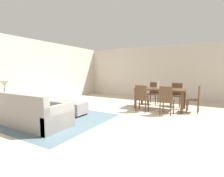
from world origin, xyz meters
TOP-DOWN VIEW (x-y plane):
  - ground_plane at (0.00, 0.00)m, footprint 10.80×10.80m
  - wall_back at (0.00, 5.00)m, footprint 9.00×0.12m
  - wall_left at (-4.50, 0.50)m, footprint 0.12×11.00m
  - area_rug at (-2.07, -0.50)m, footprint 3.00×2.80m
  - couch at (-2.09, -1.19)m, footprint 2.02×0.92m
  - ottoman_table at (-2.05, 0.14)m, footprint 1.17×0.55m
  - side_table at (-3.39, -1.12)m, footprint 0.40×0.40m
  - table_lamp at (-3.39, -1.12)m, footprint 0.26×0.26m
  - dining_table at (0.32, 2.40)m, footprint 1.75×0.86m
  - dining_chair_near_left at (-0.11, 1.64)m, footprint 0.40×0.40m
  - dining_chair_near_right at (0.73, 1.60)m, footprint 0.43×0.43m
  - dining_chair_far_left at (-0.13, 3.21)m, footprint 0.43×0.43m
  - dining_chair_far_right at (0.79, 3.21)m, footprint 0.41×0.41m
  - dining_chair_head_east at (1.53, 2.40)m, footprint 0.42×0.42m
  - vase_centerpiece at (0.25, 2.41)m, footprint 0.09×0.09m

SIDE VIEW (x-z plane):
  - ground_plane at x=0.00m, z-range 0.00..0.00m
  - area_rug at x=-2.07m, z-range 0.00..0.01m
  - ottoman_table at x=-2.05m, z-range 0.03..0.44m
  - couch at x=-2.09m, z-range -0.14..0.72m
  - side_table at x=-3.39m, z-range 0.17..0.77m
  - dining_chair_near_left at x=-0.11m, z-range 0.06..0.98m
  - dining_chair_near_right at x=0.73m, z-range 0.06..0.98m
  - dining_chair_far_left at x=-0.13m, z-range 0.06..0.98m
  - dining_chair_far_right at x=0.79m, z-range 0.06..0.98m
  - dining_chair_head_east at x=1.53m, z-range 0.06..0.98m
  - dining_table at x=0.32m, z-range 0.29..1.05m
  - vase_centerpiece at x=0.25m, z-range 0.76..1.01m
  - table_lamp at x=-3.39m, z-range 0.75..1.27m
  - wall_back at x=0.00m, z-range 0.00..2.70m
  - wall_left at x=-4.50m, z-range 0.00..2.70m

